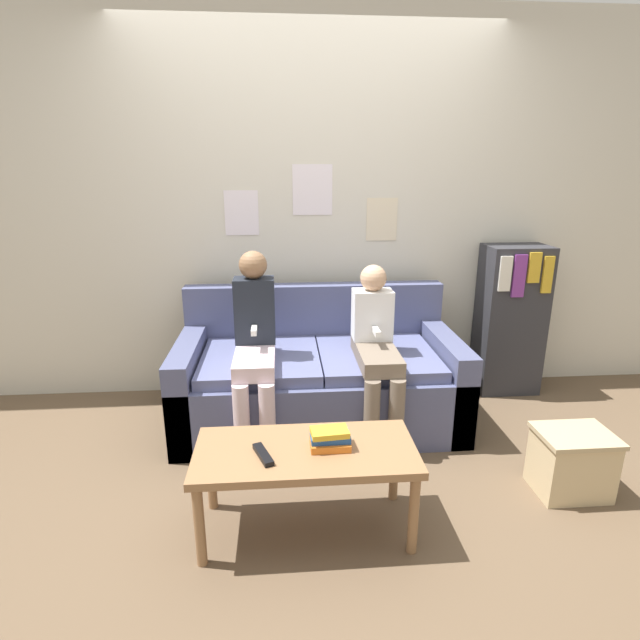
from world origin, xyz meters
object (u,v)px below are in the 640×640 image
Objects in this scene: couch at (318,378)px; tv_remote at (263,455)px; coffee_table at (306,459)px; storage_box at (572,462)px; person_right at (376,345)px; bookshelf at (510,319)px; person_left at (255,340)px.

couch is 10.18× the size of tv_remote.
storage_box is (1.35, 0.17, -0.20)m from coffee_table.
tv_remote is at bearing -126.05° from person_right.
coffee_table is at bearing -172.96° from storage_box.
couch is 1.48m from bookshelf.
couch is at bearing 82.62° from coffee_table.
bookshelf is (1.81, 0.55, -0.08)m from person_left.
storage_box is at bearing -36.32° from couch.
storage_box is at bearing -37.23° from person_right.
storage_box is at bearing -23.23° from person_left.
couch is 1.64× the size of bookshelf.
couch is 1.56× the size of person_left.
person_left is at bearing -163.16° from bookshelf.
person_left is at bearing -152.29° from couch.
tv_remote is at bearing -85.63° from person_left.
bookshelf is (1.55, 1.40, 0.18)m from coffee_table.
bookshelf is at bearing 27.30° from person_right.
couch is at bearing 27.71° from person_left.
person_right is (0.33, -0.22, 0.30)m from couch.
couch is 4.84× the size of storage_box.
person_right is at bearing -33.76° from couch.
couch is at bearing 143.68° from storage_box.
person_left reaches higher than bookshelf.
person_left is 1.09× the size of person_right.
person_left is (-0.25, 0.86, 0.26)m from coffee_table.
tv_remote is (0.07, -0.91, -0.20)m from person_left.
coffee_table is (-0.14, -1.06, 0.09)m from couch.
couch is at bearing 53.26° from tv_remote.
person_right reaches higher than storage_box.
person_left reaches higher than couch.
couch is at bearing 146.24° from person_right.
bookshelf reaches higher than coffee_table.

